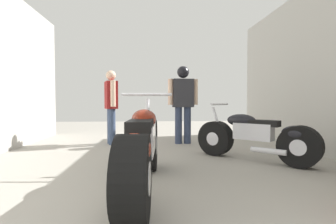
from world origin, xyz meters
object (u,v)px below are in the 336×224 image
object	(u,v)px
motorcycle_maroon_cruiser	(142,150)
mechanic_with_helmet	(183,97)
motorcycle_black_naked	(256,137)
mechanic_in_blue	(111,103)

from	to	relation	value
motorcycle_maroon_cruiser	mechanic_with_helmet	bearing A→B (deg)	74.38
motorcycle_black_naked	mechanic_with_helmet	xyz separation A→B (m)	(-0.90, 1.78, 0.65)
mechanic_with_helmet	motorcycle_maroon_cruiser	bearing A→B (deg)	-105.62
motorcycle_black_naked	mechanic_with_helmet	distance (m)	2.10
motorcycle_maroon_cruiser	motorcycle_black_naked	xyz separation A→B (m)	(1.73, 1.21, -0.06)
motorcycle_black_naked	mechanic_in_blue	size ratio (longest dim) A/B	0.95
motorcycle_maroon_cruiser	mechanic_in_blue	bearing A→B (deg)	103.61
mechanic_with_helmet	motorcycle_black_naked	bearing A→B (deg)	-63.25
motorcycle_maroon_cruiser	mechanic_with_helmet	world-z (taller)	mechanic_with_helmet
motorcycle_maroon_cruiser	mechanic_with_helmet	size ratio (longest dim) A/B	1.31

